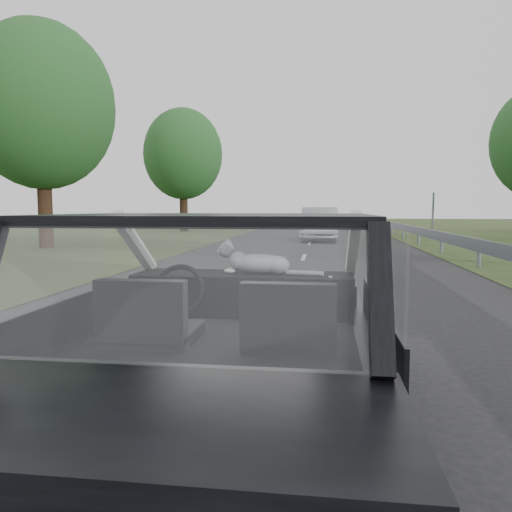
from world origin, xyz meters
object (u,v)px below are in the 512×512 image
(subject_car, at_px, (227,331))
(highway_sign, at_px, (433,216))
(other_car, at_px, (319,224))
(cat, at_px, (260,263))

(subject_car, relative_size, highway_sign, 1.80)
(other_car, bearing_deg, subject_car, -90.93)
(cat, distance_m, other_car, 19.56)
(subject_car, relative_size, other_car, 0.86)
(cat, relative_size, highway_sign, 0.25)
(highway_sign, bearing_deg, other_car, -152.22)
(subject_car, height_order, highway_sign, highway_sign)
(subject_car, distance_m, other_car, 20.18)
(subject_car, xyz_separation_m, highway_sign, (5.78, 22.00, 0.39))
(cat, bearing_deg, highway_sign, 80.77)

